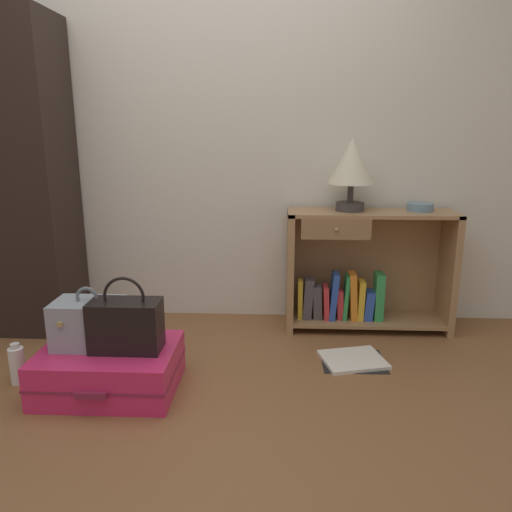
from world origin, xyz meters
The scene contains 10 objects.
ground_plane centered at (0.00, 0.00, 0.00)m, with size 9.00×9.00×0.00m, color brown.
back_wall centered at (0.00, 1.50, 1.30)m, with size 6.40×0.10×2.60m, color silver.
bookshelf centered at (0.93, 1.28, 0.35)m, with size 1.00×0.33×0.74m.
table_lamp centered at (0.84, 1.28, 1.01)m, with size 0.27×0.27×0.43m.
bowl centered at (1.25, 1.29, 0.76)m, with size 0.16×0.16×0.05m, color slate.
suitcase_large centered at (-0.39, 0.42, 0.11)m, with size 0.64×0.50×0.21m.
train_case centered at (-0.48, 0.45, 0.33)m, with size 0.32×0.22×0.29m.
handbag centered at (-0.29, 0.41, 0.34)m, with size 0.33×0.17×0.36m.
bottle centered at (-0.86, 0.46, 0.10)m, with size 0.07×0.07×0.21m.
open_book_on_floor centered at (0.82, 0.77, 0.01)m, with size 0.38×0.34×0.02m.
Camera 1 is at (0.41, -1.71, 1.22)m, focal length 34.94 mm.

